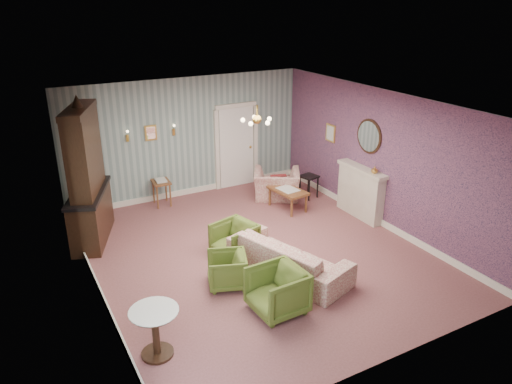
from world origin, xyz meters
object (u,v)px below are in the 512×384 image
olive_chair_c (234,238)px  fireplace (360,192)px  pedestal_table (156,333)px  coffee_table (288,199)px  dresser (85,172)px  olive_chair_a (277,289)px  side_table_black (309,187)px  wingback_chair (277,180)px  sofa_chintz (289,251)px  olive_chair_b (227,268)px

olive_chair_c → fireplace: 3.30m
olive_chair_c → pedestal_table: 2.96m
coffee_table → dresser: bearing=171.7°
olive_chair_c → pedestal_table: pedestal_table is taller
olive_chair_a → side_table_black: size_ratio=1.42×
wingback_chair → dresser: dresser is taller
wingback_chair → side_table_black: 0.81m
sofa_chintz → fireplace: size_ratio=1.64×
wingback_chair → olive_chair_a: bearing=90.1°
olive_chair_a → pedestal_table: bearing=-90.6°
wingback_chair → side_table_black: size_ratio=1.90×
sofa_chintz → dresser: dresser is taller
dresser → sofa_chintz: bearing=-25.5°
olive_chair_c → side_table_black: olive_chair_c is taller
dresser → fireplace: size_ratio=2.07×
olive_chair_a → side_table_black: (3.09, 3.64, -0.12)m
wingback_chair → side_table_black: bearing=-175.4°
olive_chair_c → sofa_chintz: 1.18m
coffee_table → side_table_black: bearing=21.9°
olive_chair_c → coffee_table: olive_chair_c is taller
fireplace → side_table_black: size_ratio=2.44×
sofa_chintz → side_table_black: bearing=-58.3°
olive_chair_a → dresser: dresser is taller
dresser → coffee_table: 4.51m
olive_chair_b → wingback_chair: 4.03m
olive_chair_a → wingback_chair: 4.65m
olive_chair_b → fireplace: bearing=127.5°
wingback_chair → fireplace: bearing=152.6°
olive_chair_a → side_table_black: olive_chair_a is taller
olive_chair_c → wingback_chair: wingback_chair is taller
dresser → coffee_table: bearing=13.6°
olive_chair_b → olive_chair_c: 1.05m
olive_chair_c → dresser: dresser is taller
olive_chair_a → pedestal_table: size_ratio=1.10×
wingback_chair → pedestal_table: size_ratio=1.47×
olive_chair_b → dresser: dresser is taller
wingback_chair → side_table_black: (0.71, -0.35, -0.19)m
olive_chair_a → olive_chair_b: 1.12m
fireplace → pedestal_table: size_ratio=1.89×
olive_chair_c → sofa_chintz: bearing=13.7°
dresser → fireplace: (5.51, -1.74, -0.87)m
fireplace → coffee_table: size_ratio=1.45×
sofa_chintz → pedestal_table: 2.92m
fireplace → pedestal_table: bearing=-157.5°
olive_chair_c → side_table_black: (2.89, 1.72, -0.08)m
coffee_table → sofa_chintz: bearing=-121.8°
pedestal_table → coffee_table: bearing=38.4°
olive_chair_a → coffee_table: size_ratio=0.85×
sofa_chintz → coffee_table: (1.50, 2.42, -0.20)m
coffee_table → pedestal_table: size_ratio=1.30×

